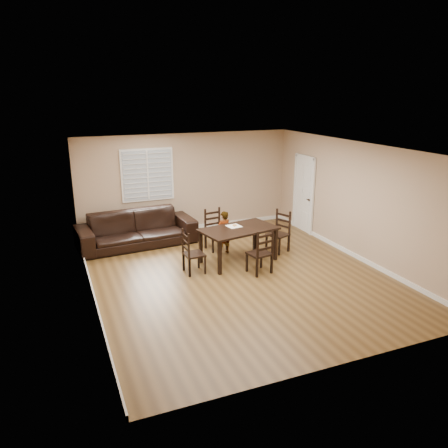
{
  "coord_description": "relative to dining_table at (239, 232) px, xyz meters",
  "views": [
    {
      "loc": [
        -3.53,
        -7.89,
        3.79
      ],
      "look_at": [
        -0.1,
        0.54,
        1.0
      ],
      "focal_mm": 35.0,
      "sensor_mm": 36.0,
      "label": 1
    }
  ],
  "objects": [
    {
      "name": "ground",
      "position": [
        -0.33,
        -0.71,
        -0.71
      ],
      "size": [
        7.0,
        7.0,
        0.0
      ],
      "primitive_type": "plane",
      "color": "brown",
      "rests_on": "ground"
    },
    {
      "name": "room",
      "position": [
        -0.3,
        -0.53,
        1.09
      ],
      "size": [
        6.04,
        7.04,
        2.72
      ],
      "color": "tan",
      "rests_on": "ground"
    },
    {
      "name": "dining_table",
      "position": [
        0.0,
        0.0,
        0.0
      ],
      "size": [
        1.86,
        1.27,
        0.8
      ],
      "rotation": [
        0.0,
        0.0,
        0.2
      ],
      "color": "black",
      "rests_on": "ground"
    },
    {
      "name": "chair_near",
      "position": [
        -0.2,
        1.06,
        -0.25
      ],
      "size": [
        0.51,
        0.49,
        1.02
      ],
      "rotation": [
        0.0,
        0.0,
        0.14
      ],
      "color": "black",
      "rests_on": "ground"
    },
    {
      "name": "chair_far",
      "position": [
        0.17,
        -0.88,
        -0.25
      ],
      "size": [
        0.53,
        0.5,
        1.01
      ],
      "rotation": [
        0.0,
        0.0,
        3.33
      ],
      "color": "black",
      "rests_on": "ground"
    },
    {
      "name": "chair_left",
      "position": [
        -1.27,
        -0.23,
        -0.27
      ],
      "size": [
        0.43,
        0.45,
        0.97
      ],
      "rotation": [
        0.0,
        0.0,
        1.61
      ],
      "color": "black",
      "rests_on": "ground"
    },
    {
      "name": "chair_right",
      "position": [
        1.26,
        0.28,
        -0.25
      ],
      "size": [
        0.57,
        0.59,
        1.02
      ],
      "rotation": [
        0.0,
        0.0,
        -1.17
      ],
      "color": "black",
      "rests_on": "ground"
    },
    {
      "name": "child",
      "position": [
        -0.12,
        0.61,
        -0.18
      ],
      "size": [
        0.43,
        0.33,
        1.06
      ],
      "primitive_type": "imported",
      "rotation": [
        0.0,
        0.0,
        3.35
      ],
      "color": "gray",
      "rests_on": "ground"
    },
    {
      "name": "napkin",
      "position": [
        -0.04,
        0.19,
        0.09
      ],
      "size": [
        0.34,
        0.34,
        0.0
      ],
      "primitive_type": "cube",
      "rotation": [
        0.0,
        0.0,
        0.15
      ],
      "color": "silver",
      "rests_on": "dining_table"
    },
    {
      "name": "donut",
      "position": [
        -0.02,
        0.19,
        0.11
      ],
      "size": [
        0.1,
        0.1,
        0.04
      ],
      "color": "#B37C40",
      "rests_on": "napkin"
    },
    {
      "name": "sofa",
      "position": [
        -1.95,
        1.98,
        -0.28
      ],
      "size": [
        3.02,
        1.37,
        0.86
      ],
      "primitive_type": "imported",
      "rotation": [
        0.0,
        0.0,
        0.08
      ],
      "color": "black",
      "rests_on": "ground"
    }
  ]
}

